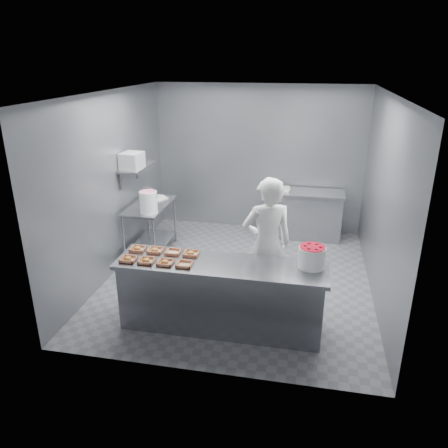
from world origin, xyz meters
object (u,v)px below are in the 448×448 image
at_px(tray_0, 128,259).
at_px(tray_6, 173,252).
at_px(tray_7, 191,253).
at_px(worker, 267,245).
at_px(tray_2, 165,262).
at_px(tray_4, 138,249).
at_px(glaze_bucket, 148,202).
at_px(tray_5, 155,250).
at_px(tray_3, 185,264).
at_px(back_counter, 302,214).
at_px(appliance, 132,161).
at_px(prep_table, 150,222).
at_px(service_counter, 221,295).
at_px(tray_1, 147,261).
at_px(strawberry_tub, 312,256).

bearing_deg(tray_0, tray_6, 32.82).
bearing_deg(tray_7, worker, 25.90).
bearing_deg(tray_2, tray_4, 147.01).
bearing_deg(glaze_bucket, tray_5, -66.63).
distance_m(tray_3, tray_4, 0.79).
xyz_separation_m(back_counter, tray_6, (-1.56, -3.09, 0.47)).
bearing_deg(tray_2, tray_3, 0.00).
bearing_deg(appliance, tray_3, -47.74).
bearing_deg(tray_5, tray_0, -127.61).
height_order(prep_table, tray_5, tray_5).
xyz_separation_m(tray_6, tray_7, (0.24, -0.00, 0.00)).
distance_m(tray_7, appliance, 2.26).
distance_m(tray_4, appliance, 1.90).
bearing_deg(tray_5, service_counter, -9.82).
relative_size(glaze_bucket, appliance, 1.24).
relative_size(tray_5, tray_7, 1.00).
xyz_separation_m(tray_4, tray_7, (0.72, 0.00, 0.00)).
bearing_deg(back_counter, tray_6, -116.72).
distance_m(tray_1, tray_7, 0.57).
height_order(tray_1, strawberry_tub, strawberry_tub).
bearing_deg(appliance, prep_table, 54.92).
bearing_deg(tray_0, strawberry_tub, 7.01).
height_order(back_counter, strawberry_tub, strawberry_tub).
bearing_deg(back_counter, tray_2, -114.61).
height_order(service_counter, prep_table, same).
distance_m(tray_6, tray_7, 0.24).
bearing_deg(worker, back_counter, -120.31).
bearing_deg(tray_3, back_counter, 68.85).
height_order(back_counter, worker, worker).
height_order(worker, glaze_bucket, worker).
relative_size(tray_2, tray_7, 1.00).
bearing_deg(glaze_bucket, appliance, 148.79).
bearing_deg(tray_7, prep_table, 124.43).
height_order(tray_2, appliance, appliance).
bearing_deg(tray_5, appliance, 119.91).
xyz_separation_m(tray_6, glaze_bucket, (-0.85, 1.41, 0.17)).
xyz_separation_m(tray_7, glaze_bucket, (-1.09, 1.41, 0.16)).
xyz_separation_m(tray_1, appliance, (-0.92, 1.91, 0.77)).
distance_m(tray_2, worker, 1.38).
bearing_deg(tray_1, tray_6, 52.04).
relative_size(service_counter, prep_table, 2.17).
relative_size(tray_5, tray_6, 1.00).
relative_size(tray_2, glaze_bucket, 0.43).
xyz_separation_m(service_counter, strawberry_tub, (1.08, 0.12, 0.59)).
height_order(back_counter, tray_4, tray_4).
height_order(service_counter, back_counter, same).
bearing_deg(tray_5, strawberry_tub, -1.12).
bearing_deg(tray_6, appliance, 126.02).
height_order(tray_2, tray_3, tray_2).
height_order(tray_1, tray_7, same).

